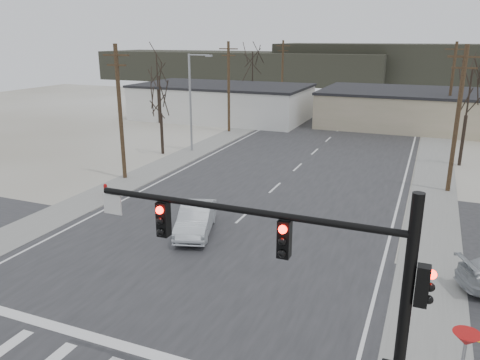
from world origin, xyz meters
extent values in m
plane|color=silver|center=(0.00, 0.00, 0.00)|extent=(140.00, 140.00, 0.00)
cube|color=#272729|center=(0.00, 15.00, 0.02)|extent=(18.00, 110.00, 0.05)
cube|color=#272729|center=(0.00, 0.00, 0.02)|extent=(90.00, 10.00, 0.04)
cube|color=gray|center=(-10.60, 20.00, 0.03)|extent=(3.00, 90.00, 0.06)
cube|color=gray|center=(10.60, 20.00, 0.03)|extent=(3.00, 90.00, 0.06)
cylinder|color=black|center=(9.80, -6.20, 3.60)|extent=(0.28, 0.28, 7.20)
cylinder|color=black|center=(5.60, -6.20, 6.20)|extent=(8.40, 0.18, 0.18)
cube|color=black|center=(6.80, -6.20, 5.60)|extent=(0.32, 0.30, 1.00)
cube|color=black|center=(3.30, -6.20, 5.60)|extent=(0.32, 0.30, 1.00)
sphere|color=#FF0C05|center=(6.80, -6.37, 5.92)|extent=(0.22, 0.22, 0.22)
sphere|color=#FF0C05|center=(3.30, -6.37, 5.92)|extent=(0.22, 0.22, 0.22)
cube|color=black|center=(10.10, -6.20, 5.00)|extent=(0.30, 0.30, 1.00)
cube|color=silver|center=(1.60, -6.20, 5.80)|extent=(0.60, 0.04, 0.60)
cylinder|color=#A50C0C|center=(-10.20, 8.00, 0.35)|extent=(0.24, 0.24, 0.70)
sphere|color=#A50C0C|center=(-10.20, 8.00, 0.75)|extent=(0.24, 0.24, 0.24)
cone|color=#A50C0C|center=(11.50, -3.50, 2.15)|extent=(0.80, 0.80, 0.40)
cube|color=silver|center=(-16.00, 40.00, 2.10)|extent=(22.00, 12.00, 4.20)
cube|color=black|center=(-16.00, 40.00, 4.35)|extent=(22.30, 12.30, 0.30)
cube|color=#B8A68D|center=(10.00, 44.00, 2.00)|extent=(26.00, 14.00, 4.00)
cube|color=black|center=(10.00, 44.00, 4.15)|extent=(26.30, 14.30, 0.30)
cylinder|color=#4E3924|center=(-11.50, 12.00, 5.00)|extent=(0.30, 0.30, 10.00)
cube|color=#4E3924|center=(-11.50, 12.00, 9.20)|extent=(2.20, 0.12, 0.12)
cube|color=#4E3924|center=(-11.50, 12.00, 8.50)|extent=(1.60, 0.12, 0.12)
cylinder|color=#4E3924|center=(-11.50, 32.00, 5.00)|extent=(0.30, 0.30, 10.00)
cube|color=#4E3924|center=(-11.50, 32.00, 9.20)|extent=(2.20, 0.12, 0.12)
cube|color=#4E3924|center=(-11.50, 32.00, 8.50)|extent=(1.60, 0.12, 0.12)
cylinder|color=#4E3924|center=(-11.50, 52.00, 5.00)|extent=(0.30, 0.30, 10.00)
cube|color=#4E3924|center=(-11.50, 52.00, 9.20)|extent=(2.20, 0.12, 0.12)
cube|color=#4E3924|center=(-11.50, 52.00, 8.50)|extent=(1.60, 0.12, 0.12)
cylinder|color=#4E3924|center=(11.50, 18.00, 5.00)|extent=(0.30, 0.30, 10.00)
cube|color=#4E3924|center=(11.50, 18.00, 9.20)|extent=(2.20, 0.12, 0.12)
cube|color=#4E3924|center=(11.50, 18.00, 8.50)|extent=(1.60, 0.12, 0.12)
cylinder|color=#4E3924|center=(11.50, 40.00, 5.00)|extent=(0.30, 0.30, 10.00)
cube|color=#4E3924|center=(11.50, 40.00, 9.20)|extent=(2.20, 0.12, 0.12)
cube|color=#4E3924|center=(11.50, 40.00, 8.50)|extent=(1.60, 0.12, 0.12)
cylinder|color=gray|center=(-11.00, 22.00, 4.50)|extent=(0.20, 0.20, 9.00)
cylinder|color=gray|center=(-10.00, 22.00, 8.90)|extent=(2.00, 0.12, 0.12)
cube|color=gray|center=(-9.00, 22.00, 8.85)|extent=(0.60, 0.25, 0.18)
cylinder|color=#2C231B|center=(-13.00, 20.00, 1.88)|extent=(0.28, 0.28, 3.75)
cylinder|color=#2C231B|center=(-13.00, 20.00, 5.25)|extent=(0.14, 0.14, 3.75)
cylinder|color=#2C231B|center=(12.50, 26.00, 2.12)|extent=(0.28, 0.28, 4.25)
cylinder|color=#2C231B|center=(12.50, 26.00, 5.95)|extent=(0.14, 0.14, 4.25)
cylinder|color=#2C231B|center=(-14.00, 46.00, 2.25)|extent=(0.28, 0.28, 4.50)
cylinder|color=#2C231B|center=(-14.00, 46.00, 6.30)|extent=(0.14, 0.14, 4.50)
cylinder|color=#2C231B|center=(15.00, 52.00, 2.00)|extent=(0.28, 0.28, 4.00)
cylinder|color=#2C231B|center=(15.00, 52.00, 5.60)|extent=(0.14, 0.14, 4.00)
cylinder|color=#2C231B|center=(-22.00, 34.00, 2.25)|extent=(0.28, 0.28, 4.50)
cylinder|color=#2C231B|center=(-22.00, 34.00, 6.30)|extent=(0.14, 0.14, 4.50)
cube|color=#333026|center=(-35.00, 92.00, 3.50)|extent=(70.00, 18.00, 7.00)
cube|color=#333026|center=(15.00, 96.00, 4.50)|extent=(80.00, 18.00, 9.00)
imported|color=#B0B6BC|center=(-1.52, 4.68, 0.84)|extent=(3.08, 5.12, 1.59)
imported|color=black|center=(5.79, 50.56, 0.74)|extent=(3.10, 5.13, 1.39)
imported|color=black|center=(-7.50, 62.19, 0.70)|extent=(2.39, 4.09, 1.31)
camera|label=1|loc=(9.86, -16.56, 10.43)|focal=35.00mm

